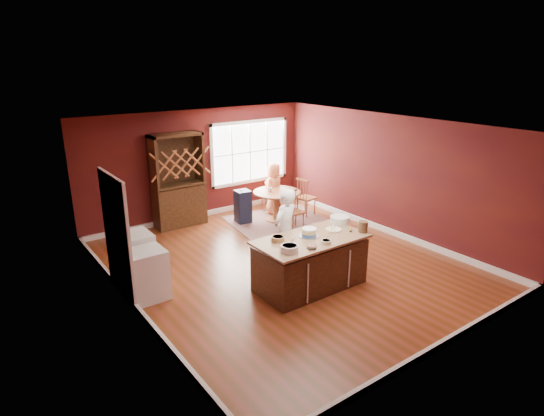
{
  "coord_description": "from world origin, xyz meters",
  "views": [
    {
      "loc": [
        -4.95,
        -6.47,
        3.85
      ],
      "look_at": [
        0.01,
        0.4,
        1.05
      ],
      "focal_mm": 30.0,
      "sensor_mm": 36.0,
      "label": 1
    }
  ],
  "objects_px": {
    "dining_table": "(277,200)",
    "washer": "(147,274)",
    "seated_woman": "(274,188)",
    "dryer": "(134,259)",
    "toddler": "(243,191)",
    "layer_cake": "(309,232)",
    "chair_north": "(269,193)",
    "chair_east": "(306,196)",
    "chair_south": "(295,210)",
    "baker": "(285,231)",
    "hutch": "(178,181)",
    "kitchen_island": "(310,264)",
    "high_chair": "(243,206)"
  },
  "relations": [
    {
      "from": "baker",
      "to": "toddler",
      "type": "relative_size",
      "value": 6.26
    },
    {
      "from": "seated_woman",
      "to": "toddler",
      "type": "height_order",
      "value": "seated_woman"
    },
    {
      "from": "kitchen_island",
      "to": "chair_north",
      "type": "relative_size",
      "value": 2.1
    },
    {
      "from": "chair_north",
      "to": "chair_east",
      "type": "bearing_deg",
      "value": 85.21
    },
    {
      "from": "kitchen_island",
      "to": "chair_north",
      "type": "xyz_separation_m",
      "value": [
        1.93,
        3.93,
        0.03
      ]
    },
    {
      "from": "baker",
      "to": "layer_cake",
      "type": "relative_size",
      "value": 4.56
    },
    {
      "from": "seated_woman",
      "to": "baker",
      "type": "bearing_deg",
      "value": 37.55
    },
    {
      "from": "chair_east",
      "to": "washer",
      "type": "distance_m",
      "value": 5.22
    },
    {
      "from": "high_chair",
      "to": "toddler",
      "type": "bearing_deg",
      "value": -77.17
    },
    {
      "from": "chair_north",
      "to": "baker",
      "type": "bearing_deg",
      "value": 23.37
    },
    {
      "from": "chair_east",
      "to": "dryer",
      "type": "xyz_separation_m",
      "value": [
        -4.91,
        -1.11,
        -0.03
      ]
    },
    {
      "from": "kitchen_island",
      "to": "toddler",
      "type": "height_order",
      "value": "toddler"
    },
    {
      "from": "chair_north",
      "to": "toddler",
      "type": "relative_size",
      "value": 3.58
    },
    {
      "from": "chair_east",
      "to": "chair_north",
      "type": "relative_size",
      "value": 1.07
    },
    {
      "from": "chair_east",
      "to": "dryer",
      "type": "bearing_deg",
      "value": 92.71
    },
    {
      "from": "seated_woman",
      "to": "hutch",
      "type": "bearing_deg",
      "value": -34.24
    },
    {
      "from": "layer_cake",
      "to": "chair_east",
      "type": "distance_m",
      "value": 3.86
    },
    {
      "from": "kitchen_island",
      "to": "chair_east",
      "type": "height_order",
      "value": "chair_east"
    },
    {
      "from": "layer_cake",
      "to": "chair_south",
      "type": "height_order",
      "value": "layer_cake"
    },
    {
      "from": "toddler",
      "to": "dryer",
      "type": "xyz_separation_m",
      "value": [
        -3.28,
        -1.54,
        -0.34
      ]
    },
    {
      "from": "dining_table",
      "to": "layer_cake",
      "type": "height_order",
      "value": "layer_cake"
    },
    {
      "from": "chair_east",
      "to": "layer_cake",
      "type": "bearing_deg",
      "value": 130.53
    },
    {
      "from": "dining_table",
      "to": "seated_woman",
      "type": "xyz_separation_m",
      "value": [
        0.27,
        0.51,
        0.13
      ]
    },
    {
      "from": "chair_south",
      "to": "seated_woman",
      "type": "bearing_deg",
      "value": 79.07
    },
    {
      "from": "chair_south",
      "to": "baker",
      "type": "bearing_deg",
      "value": -130.69
    },
    {
      "from": "layer_cake",
      "to": "dryer",
      "type": "xyz_separation_m",
      "value": [
        -2.48,
        1.84,
        -0.52
      ]
    },
    {
      "from": "baker",
      "to": "hutch",
      "type": "relative_size",
      "value": 0.73
    },
    {
      "from": "baker",
      "to": "washer",
      "type": "xyz_separation_m",
      "value": [
        -2.47,
        0.54,
        -0.38
      ]
    },
    {
      "from": "toddler",
      "to": "hutch",
      "type": "xyz_separation_m",
      "value": [
        -1.33,
        0.76,
        0.3
      ]
    },
    {
      "from": "dryer",
      "to": "toddler",
      "type": "bearing_deg",
      "value": 25.14
    },
    {
      "from": "chair_north",
      "to": "toddler",
      "type": "xyz_separation_m",
      "value": [
        -1.1,
        -0.46,
        0.34
      ]
    },
    {
      "from": "layer_cake",
      "to": "baker",
      "type": "bearing_deg",
      "value": 91.32
    },
    {
      "from": "layer_cake",
      "to": "chair_east",
      "type": "height_order",
      "value": "layer_cake"
    },
    {
      "from": "dining_table",
      "to": "washer",
      "type": "distance_m",
      "value": 4.43
    },
    {
      "from": "baker",
      "to": "layer_cake",
      "type": "bearing_deg",
      "value": 73.36
    },
    {
      "from": "layer_cake",
      "to": "chair_south",
      "type": "distance_m",
      "value": 2.81
    },
    {
      "from": "layer_cake",
      "to": "toddler",
      "type": "relative_size",
      "value": 1.37
    },
    {
      "from": "baker",
      "to": "chair_east",
      "type": "height_order",
      "value": "baker"
    },
    {
      "from": "chair_north",
      "to": "toddler",
      "type": "bearing_deg",
      "value": -12.86
    },
    {
      "from": "kitchen_island",
      "to": "dining_table",
      "type": "relative_size",
      "value": 1.69
    },
    {
      "from": "baker",
      "to": "layer_cake",
      "type": "height_order",
      "value": "baker"
    },
    {
      "from": "chair_south",
      "to": "washer",
      "type": "distance_m",
      "value": 4.16
    },
    {
      "from": "chair_south",
      "to": "washer",
      "type": "bearing_deg",
      "value": -162.1
    },
    {
      "from": "kitchen_island",
      "to": "layer_cake",
      "type": "relative_size",
      "value": 5.48
    },
    {
      "from": "high_chair",
      "to": "baker",
      "type": "bearing_deg",
      "value": -100.42
    },
    {
      "from": "dining_table",
      "to": "baker",
      "type": "height_order",
      "value": "baker"
    },
    {
      "from": "baker",
      "to": "hutch",
      "type": "distance_m",
      "value": 3.53
    },
    {
      "from": "chair_east",
      "to": "toddler",
      "type": "distance_m",
      "value": 1.71
    },
    {
      "from": "baker",
      "to": "chair_south",
      "type": "distance_m",
      "value": 2.28
    },
    {
      "from": "baker",
      "to": "dryer",
      "type": "xyz_separation_m",
      "value": [
        -2.47,
        1.18,
        -0.34
      ]
    }
  ]
}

